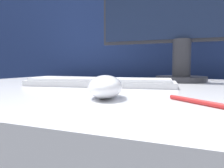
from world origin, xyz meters
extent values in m
cube|color=navy|center=(0.00, 0.58, 0.69)|extent=(5.00, 0.03, 1.38)
ellipsoid|color=white|center=(-0.05, -0.24, 0.74)|extent=(0.10, 0.13, 0.04)
cube|color=silver|center=(-0.16, -0.03, 0.72)|extent=(0.45, 0.18, 0.02)
cube|color=silver|center=(-0.16, -0.03, 0.74)|extent=(0.43, 0.16, 0.01)
cylinder|color=#28282D|center=(0.05, 0.25, 0.73)|extent=(0.19, 0.19, 0.02)
cylinder|color=#28282D|center=(0.05, 0.25, 0.81)|extent=(0.07, 0.07, 0.14)
cylinder|color=red|center=(0.13, -0.26, 0.72)|extent=(0.12, 0.11, 0.01)
camera|label=1|loc=(0.12, -0.62, 0.78)|focal=35.00mm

